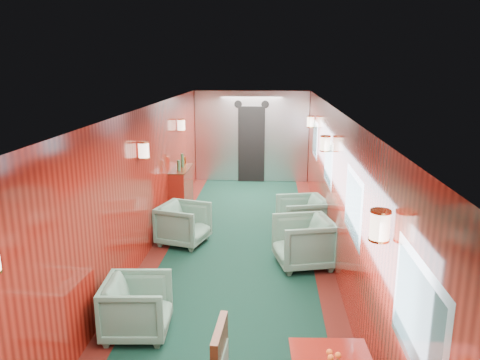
{
  "coord_description": "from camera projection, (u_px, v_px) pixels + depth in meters",
  "views": [
    {
      "loc": [
        0.51,
        -6.33,
        3.06
      ],
      "look_at": [
        0.0,
        1.35,
        1.15
      ],
      "focal_mm": 35.0,
      "sensor_mm": 36.0,
      "label": 1
    }
  ],
  "objects": [
    {
      "name": "room",
      "position": [
        234.0,
        169.0,
        6.5
      ],
      "size": [
        12.0,
        12.1,
        2.4
      ],
      "color": "black",
      "rests_on": "ground"
    },
    {
      "name": "bulkhead",
      "position": [
        252.0,
        137.0,
        12.34
      ],
      "size": [
        2.98,
        0.17,
        2.39
      ],
      "color": "silver",
      "rests_on": "ground"
    },
    {
      "name": "windows_right",
      "position": [
        338.0,
        180.0,
        6.69
      ],
      "size": [
        0.02,
        8.6,
        0.8
      ],
      "color": "silver",
      "rests_on": "ground"
    },
    {
      "name": "wall_sconces",
      "position": [
        237.0,
        151.0,
        7.02
      ],
      "size": [
        2.97,
        7.97,
        0.25
      ],
      "color": "#FCE4C5",
      "rests_on": "ground"
    },
    {
      "name": "credenza",
      "position": [
        181.0,
        190.0,
        9.76
      ],
      "size": [
        0.34,
        1.09,
        1.26
      ],
      "color": "maroon",
      "rests_on": "ground"
    },
    {
      "name": "armchair_left_near",
      "position": [
        137.0,
        307.0,
        5.39
      ],
      "size": [
        0.8,
        0.78,
        0.68
      ],
      "primitive_type": "imported",
      "rotation": [
        0.0,
        0.0,
        1.64
      ],
      "color": "#1E483B",
      "rests_on": "ground"
    },
    {
      "name": "armchair_left_far",
      "position": [
        184.0,
        224.0,
        8.13
      ],
      "size": [
        0.97,
        0.95,
        0.72
      ],
      "primitive_type": "imported",
      "rotation": [
        0.0,
        0.0,
        1.29
      ],
      "color": "#1E483B",
      "rests_on": "ground"
    },
    {
      "name": "armchair_right_near",
      "position": [
        303.0,
        242.0,
        7.23
      ],
      "size": [
        1.02,
        1.0,
        0.77
      ],
      "primitive_type": "imported",
      "rotation": [
        0.0,
        0.0,
        -1.34
      ],
      "color": "#1E483B",
      "rests_on": "ground"
    },
    {
      "name": "armchair_right_far",
      "position": [
        302.0,
        217.0,
        8.42
      ],
      "size": [
        0.98,
        0.96,
        0.75
      ],
      "primitive_type": "imported",
      "rotation": [
        0.0,
        0.0,
        -1.35
      ],
      "color": "#1E483B",
      "rests_on": "ground"
    }
  ]
}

